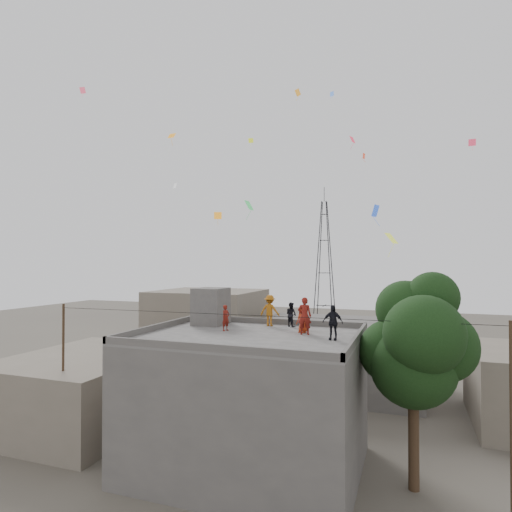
{
  "coord_description": "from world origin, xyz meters",
  "views": [
    {
      "loc": [
        7.08,
        -18.65,
        9.47
      ],
      "look_at": [
        -0.85,
        3.37,
        9.86
      ],
      "focal_mm": 30.0,
      "sensor_mm": 36.0,
      "label": 1
    }
  ],
  "objects_px": {
    "tree": "(417,343)",
    "person_dark_adult": "(333,322)",
    "person_red_adult": "(305,316)",
    "transmission_tower": "(324,266)",
    "stair_head_box": "(211,306)"
  },
  "relations": [
    {
      "from": "stair_head_box",
      "to": "transmission_tower",
      "type": "xyz_separation_m",
      "value": [
        -0.8,
        37.4,
        1.97
      ]
    },
    {
      "from": "person_dark_adult",
      "to": "transmission_tower",
      "type": "bearing_deg",
      "value": 105.57
    },
    {
      "from": "tree",
      "to": "person_dark_adult",
      "type": "distance_m",
      "value": 3.59
    },
    {
      "from": "tree",
      "to": "person_dark_adult",
      "type": "height_order",
      "value": "tree"
    },
    {
      "from": "stair_head_box",
      "to": "person_dark_adult",
      "type": "bearing_deg",
      "value": -18.92
    },
    {
      "from": "person_red_adult",
      "to": "person_dark_adult",
      "type": "bearing_deg",
      "value": 142.13
    },
    {
      "from": "transmission_tower",
      "to": "person_red_adult",
      "type": "bearing_deg",
      "value": -80.65
    },
    {
      "from": "transmission_tower",
      "to": "person_red_adult",
      "type": "height_order",
      "value": "transmission_tower"
    },
    {
      "from": "stair_head_box",
      "to": "person_red_adult",
      "type": "distance_m",
      "value": 5.82
    },
    {
      "from": "stair_head_box",
      "to": "person_red_adult",
      "type": "bearing_deg",
      "value": -15.23
    },
    {
      "from": "tree",
      "to": "transmission_tower",
      "type": "bearing_deg",
      "value": 106.09
    },
    {
      "from": "person_red_adult",
      "to": "transmission_tower",
      "type": "bearing_deg",
      "value": -87.11
    },
    {
      "from": "transmission_tower",
      "to": "person_dark_adult",
      "type": "relative_size",
      "value": 13.07
    },
    {
      "from": "tree",
      "to": "transmission_tower",
      "type": "height_order",
      "value": "transmission_tower"
    },
    {
      "from": "stair_head_box",
      "to": "person_red_adult",
      "type": "relative_size",
      "value": 1.14
    }
  ]
}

